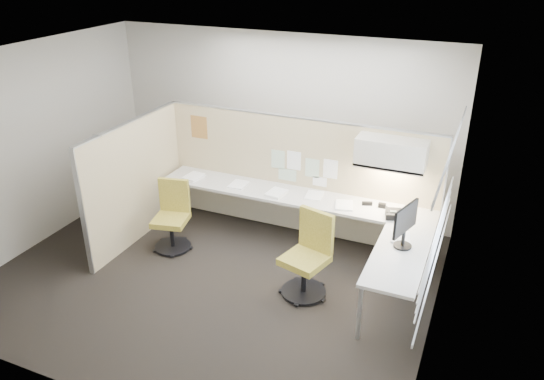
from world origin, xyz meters
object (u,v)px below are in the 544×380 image
at_px(chair_left, 172,218).
at_px(chair_right, 308,257).
at_px(desk, 311,211).
at_px(phone, 393,214).
at_px(monitor, 405,223).

distance_m(chair_left, chair_right, 2.14).
relative_size(desk, phone, 15.83).
bearing_deg(chair_right, desk, 123.35).
relative_size(desk, chair_left, 4.11).
distance_m(desk, monitor, 1.59).
relative_size(desk, monitor, 7.42).
relative_size(monitor, phone, 2.13).
relative_size(chair_right, phone, 4.16).
distance_m(chair_right, phone, 1.30).
xyz_separation_m(desk, chair_left, (-1.81, -0.70, -0.15)).
height_order(desk, chair_left, chair_left).
xyz_separation_m(monitor, phone, (-0.25, 0.68, -0.26)).
bearing_deg(chair_right, chair_left, -171.85).
bearing_deg(phone, chair_right, -145.28).
xyz_separation_m(chair_left, chair_right, (2.12, -0.28, 0.04)).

